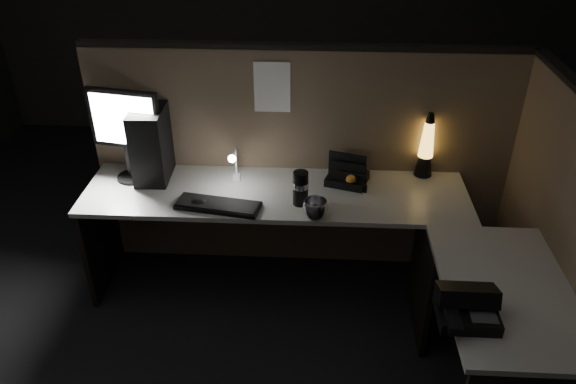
# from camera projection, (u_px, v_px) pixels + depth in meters

# --- Properties ---
(floor) EXTENTS (6.00, 6.00, 0.00)m
(floor) POSITION_uv_depth(u_px,v_px,m) (295.00, 355.00, 3.22)
(floor) COLOR black
(floor) RESTS_ON ground
(room_shell) EXTENTS (6.00, 6.00, 6.00)m
(room_shell) POSITION_uv_depth(u_px,v_px,m) (298.00, 88.00, 2.37)
(room_shell) COLOR silver
(room_shell) RESTS_ON ground
(partition_back) EXTENTS (2.66, 0.06, 1.50)m
(partition_back) POSITION_uv_depth(u_px,v_px,m) (302.00, 163.00, 3.62)
(partition_back) COLOR brown
(partition_back) RESTS_ON ground
(partition_right) EXTENTS (0.06, 1.66, 1.50)m
(partition_right) POSITION_uv_depth(u_px,v_px,m) (558.00, 248.00, 2.85)
(partition_right) COLOR brown
(partition_right) RESTS_ON ground
(desk) EXTENTS (2.60, 1.60, 0.73)m
(desk) POSITION_uv_depth(u_px,v_px,m) (330.00, 249.00, 3.12)
(desk) COLOR #ABAAA2
(desk) RESTS_ON ground
(pc_tower) EXTENTS (0.21, 0.44, 0.45)m
(pc_tower) POSITION_uv_depth(u_px,v_px,m) (153.00, 140.00, 3.45)
(pc_tower) COLOR black
(pc_tower) RESTS_ON desk
(monitor) EXTENTS (0.45, 0.19, 0.57)m
(monitor) POSITION_uv_depth(u_px,v_px,m) (125.00, 126.00, 3.33)
(monitor) COLOR black
(monitor) RESTS_ON desk
(keyboard) EXTENTS (0.50, 0.24, 0.02)m
(keyboard) POSITION_uv_depth(u_px,v_px,m) (218.00, 206.00, 3.21)
(keyboard) COLOR black
(keyboard) RESTS_ON desk
(mouse) EXTENTS (0.11, 0.08, 0.04)m
(mouse) POSITION_uv_depth(u_px,v_px,m) (199.00, 203.00, 3.21)
(mouse) COLOR black
(mouse) RESTS_ON desk
(clip_lamp) EXTENTS (0.05, 0.19, 0.24)m
(clip_lamp) POSITION_uv_depth(u_px,v_px,m) (234.00, 165.00, 3.36)
(clip_lamp) COLOR silver
(clip_lamp) RESTS_ON desk
(organizer) EXTENTS (0.29, 0.27, 0.18)m
(organizer) POSITION_uv_depth(u_px,v_px,m) (347.00, 175.00, 3.44)
(organizer) COLOR black
(organizer) RESTS_ON desk
(lava_lamp) EXTENTS (0.11, 0.11, 0.42)m
(lava_lamp) POSITION_uv_depth(u_px,v_px,m) (426.00, 150.00, 3.45)
(lava_lamp) COLOR black
(lava_lamp) RESTS_ON desk
(travel_mug) EXTENTS (0.09, 0.09, 0.21)m
(travel_mug) POSITION_uv_depth(u_px,v_px,m) (301.00, 188.00, 3.19)
(travel_mug) COLOR black
(travel_mug) RESTS_ON desk
(steel_mug) EXTENTS (0.16, 0.16, 0.11)m
(steel_mug) POSITION_uv_depth(u_px,v_px,m) (315.00, 209.00, 3.10)
(steel_mug) COLOR silver
(steel_mug) RESTS_ON desk
(figurine) EXTENTS (0.06, 0.06, 0.06)m
(figurine) POSITION_uv_depth(u_px,v_px,m) (351.00, 180.00, 3.38)
(figurine) COLOR orange
(figurine) RESTS_ON desk
(pinned_paper) EXTENTS (0.22, 0.00, 0.31)m
(pinned_paper) POSITION_uv_depth(u_px,v_px,m) (272.00, 87.00, 3.33)
(pinned_paper) COLOR white
(pinned_paper) RESTS_ON partition_back
(desk_phone) EXTENTS (0.26, 0.27, 0.15)m
(desk_phone) POSITION_uv_depth(u_px,v_px,m) (466.00, 306.00, 2.43)
(desk_phone) COLOR black
(desk_phone) RESTS_ON desk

